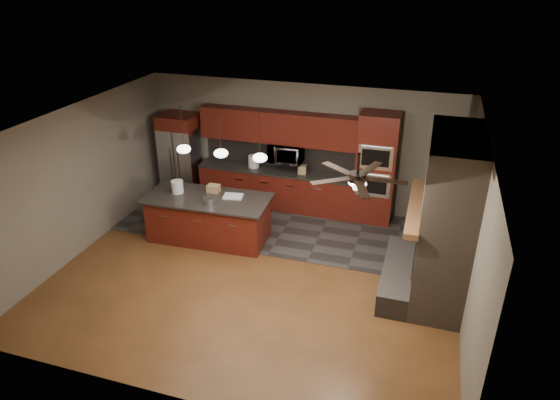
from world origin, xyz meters
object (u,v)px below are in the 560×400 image
at_px(oven_tower, 376,169).
at_px(refrigerator, 181,156).
at_px(white_bucket, 177,187).
at_px(cardboard_box, 214,188).
at_px(microwave, 286,153).
at_px(paint_tray, 233,196).
at_px(kitchen_island, 209,218).
at_px(paint_can, 210,201).
at_px(counter_box, 302,170).
at_px(counter_bucket, 254,161).

bearing_deg(oven_tower, refrigerator, -179.06).
xyz_separation_m(refrigerator, white_bucket, (0.79, -1.69, 0.05)).
relative_size(oven_tower, cardboard_box, 9.82).
bearing_deg(refrigerator, cardboard_box, -44.72).
height_order(microwave, white_bucket, microwave).
bearing_deg(oven_tower, white_bucket, -154.45).
height_order(white_bucket, paint_tray, white_bucket).
bearing_deg(kitchen_island, microwave, 57.97).
xyz_separation_m(paint_can, counter_box, (1.29, 2.00, 0.01)).
bearing_deg(cardboard_box, counter_box, 46.39).
bearing_deg(paint_can, white_bucket, 161.54).
bearing_deg(kitchen_island, paint_tray, 16.76).
bearing_deg(oven_tower, counter_bucket, 179.84).
relative_size(paint_tray, counter_bucket, 1.37).
bearing_deg(paint_tray, refrigerator, 131.74).
xyz_separation_m(paint_can, cardboard_box, (-0.15, 0.51, 0.01)).
bearing_deg(counter_box, oven_tower, -6.76).
bearing_deg(white_bucket, counter_bucket, 61.33).
bearing_deg(oven_tower, counter_box, -178.45).
bearing_deg(counter_bucket, microwave, 3.83).
relative_size(kitchen_island, paint_can, 12.26).
bearing_deg(microwave, oven_tower, -1.66).
bearing_deg(refrigerator, counter_bucket, 2.64).
bearing_deg(paint_tray, microwave, 61.79).
distance_m(white_bucket, paint_tray, 1.15).
xyz_separation_m(white_bucket, paint_can, (0.82, -0.27, -0.06)).
distance_m(refrigerator, counter_box, 2.90).
height_order(white_bucket, counter_box, white_bucket).
xyz_separation_m(paint_tray, counter_box, (0.97, 1.59, 0.06)).
distance_m(oven_tower, refrigerator, 4.49).
height_order(oven_tower, paint_tray, oven_tower).
bearing_deg(paint_tray, oven_tower, 23.29).
distance_m(paint_tray, cardboard_box, 0.48).
distance_m(paint_can, counter_bucket, 2.05).
relative_size(white_bucket, paint_tray, 0.68).
height_order(microwave, counter_bucket, microwave).
xyz_separation_m(oven_tower, paint_can, (-2.87, -2.04, -0.20)).
xyz_separation_m(white_bucket, counter_box, (2.11, 1.72, -0.05)).
bearing_deg(paint_can, counter_bucket, 85.87).
bearing_deg(counter_box, cardboard_box, -142.44).
relative_size(refrigerator, white_bucket, 7.80).
bearing_deg(counter_bucket, oven_tower, -0.16).
relative_size(oven_tower, counter_box, 12.20).
xyz_separation_m(refrigerator, paint_tray, (1.93, -1.56, -0.05)).
xyz_separation_m(refrigerator, kitchen_island, (1.45, -1.73, -0.53)).
distance_m(white_bucket, counter_box, 2.73).
distance_m(oven_tower, counter_bucket, 2.73).
distance_m(oven_tower, microwave, 1.98).
xyz_separation_m(microwave, white_bucket, (-1.72, -1.82, -0.25)).
bearing_deg(kitchen_island, oven_tower, 28.35).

